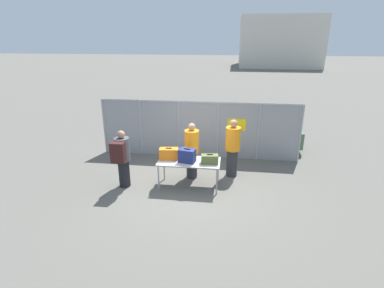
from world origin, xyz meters
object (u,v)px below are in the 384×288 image
object	(u,v)px
suitcase_orange	(169,154)
suitcase_navy	(187,156)
traveler_hooded	(122,157)
suitcase_olive	(210,159)
security_worker_near	(192,150)
inspection_table	(189,163)
utility_trailer	(258,136)
security_worker_far	(233,148)

from	to	relation	value
suitcase_orange	suitcase_navy	size ratio (longest dim) A/B	1.14
suitcase_orange	traveler_hooded	xyz separation A→B (m)	(-1.22, -0.34, -0.03)
suitcase_olive	security_worker_near	distance (m)	0.90
inspection_table	suitcase_olive	world-z (taller)	suitcase_olive
suitcase_olive	traveler_hooded	bearing A→B (deg)	-175.85
suitcase_olive	traveler_hooded	world-z (taller)	traveler_hooded
suitcase_orange	suitcase_navy	distance (m)	0.55
suitcase_orange	suitcase_navy	world-z (taller)	suitcase_navy
inspection_table	utility_trailer	xyz separation A→B (m)	(2.12, 3.45, -0.27)
suitcase_orange	suitcase_olive	size ratio (longest dim) A/B	1.16
traveler_hooded	security_worker_far	size ratio (longest dim) A/B	0.94
suitcase_navy	security_worker_far	distance (m)	1.53
traveler_hooded	security_worker_near	size ratio (longest dim) A/B	0.97
security_worker_far	utility_trailer	distance (m)	2.79
suitcase_olive	utility_trailer	bearing A→B (deg)	66.25
traveler_hooded	suitcase_orange	bearing A→B (deg)	28.21
suitcase_navy	suitcase_olive	size ratio (longest dim) A/B	1.01
suitcase_orange	security_worker_near	size ratio (longest dim) A/B	0.33
inspection_table	security_worker_far	xyz separation A→B (m)	(1.17, 0.87, 0.19)
inspection_table	suitcase_navy	size ratio (longest dim) A/B	3.53
suitcase_navy	security_worker_far	world-z (taller)	security_worker_far
security_worker_far	utility_trailer	xyz separation A→B (m)	(0.96, 2.58, -0.45)
utility_trailer	suitcase_orange	bearing A→B (deg)	-128.69
utility_trailer	inspection_table	bearing A→B (deg)	-121.64
suitcase_orange	suitcase_navy	bearing A→B (deg)	-15.86
suitcase_navy	traveler_hooded	xyz separation A→B (m)	(-1.75, -0.19, -0.06)
inspection_table	security_worker_far	distance (m)	1.47
security_worker_near	security_worker_far	distance (m)	1.20
inspection_table	suitcase_navy	distance (m)	0.26
security_worker_near	utility_trailer	bearing A→B (deg)	-135.98
suitcase_navy	utility_trailer	size ratio (longest dim) A/B	0.13
inspection_table	traveler_hooded	xyz separation A→B (m)	(-1.79, -0.26, 0.18)
inspection_table	traveler_hooded	world-z (taller)	traveler_hooded
security_worker_near	security_worker_far	xyz separation A→B (m)	(1.17, 0.27, 0.03)
traveler_hooded	inspection_table	bearing A→B (deg)	20.85
suitcase_orange	security_worker_far	bearing A→B (deg)	24.47
suitcase_olive	traveler_hooded	size ratio (longest dim) A/B	0.29
suitcase_olive	security_worker_near	bearing A→B (deg)	129.70
security_worker_far	inspection_table	bearing A→B (deg)	42.22
security_worker_near	utility_trailer	world-z (taller)	security_worker_near
suitcase_orange	security_worker_far	size ratio (longest dim) A/B	0.31
inspection_table	security_worker_near	world-z (taller)	security_worker_near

